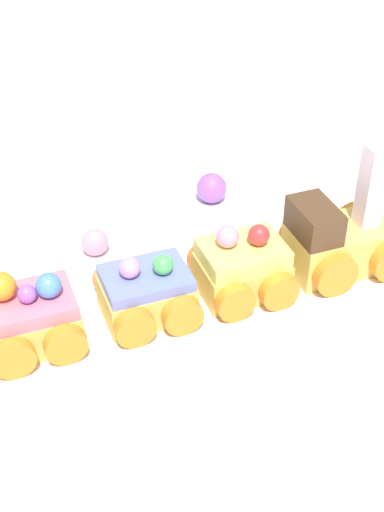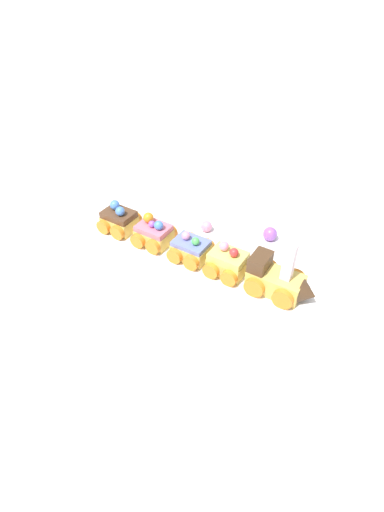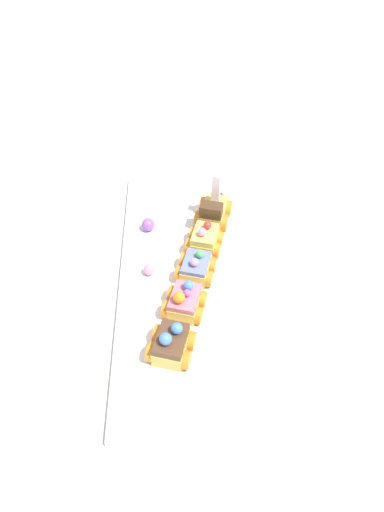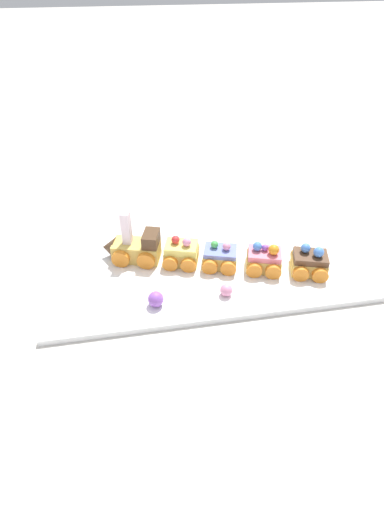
{
  "view_description": "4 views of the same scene",
  "coord_description": "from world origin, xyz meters",
  "px_view_note": "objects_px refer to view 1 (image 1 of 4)",
  "views": [
    {
      "loc": [
        -0.25,
        -0.36,
        0.39
      ],
      "look_at": [
        0.01,
        -0.02,
        0.08
      ],
      "focal_mm": 50.0,
      "sensor_mm": 36.0,
      "label": 1
    },
    {
      "loc": [
        0.14,
        -0.58,
        0.53
      ],
      "look_at": [
        -0.0,
        -0.04,
        0.05
      ],
      "focal_mm": 28.0,
      "sensor_mm": 36.0,
      "label": 2
    },
    {
      "loc": [
        -0.56,
        0.05,
        0.61
      ],
      "look_at": [
        0.01,
        0.01,
        0.04
      ],
      "focal_mm": 28.0,
      "sensor_mm": 36.0,
      "label": 3
    },
    {
      "loc": [
        0.15,
        0.65,
        0.54
      ],
      "look_at": [
        0.04,
        -0.01,
        0.03
      ],
      "focal_mm": 28.0,
      "sensor_mm": 36.0,
      "label": 4
    }
  ],
  "objects_px": {
    "gumball_purple": "(212,188)",
    "gumball_pink": "(95,242)",
    "cake_car_strawberry": "(31,318)",
    "cake_car_blueberry": "(146,293)",
    "cake_car_lemon": "(242,268)",
    "cake_train_locomotive": "(353,237)"
  },
  "relations": [
    {
      "from": "cake_car_blueberry",
      "to": "gumball_pink",
      "type": "relative_size",
      "value": 3.66
    },
    {
      "from": "gumball_purple",
      "to": "gumball_pink",
      "type": "relative_size",
      "value": 1.22
    },
    {
      "from": "cake_car_strawberry",
      "to": "cake_car_blueberry",
      "type": "bearing_deg",
      "value": -0.11
    },
    {
      "from": "cake_train_locomotive",
      "to": "gumball_pink",
      "type": "relative_size",
      "value": 5.4
    },
    {
      "from": "gumball_pink",
      "to": "cake_car_lemon",
      "type": "bearing_deg",
      "value": -59.4
    },
    {
      "from": "cake_car_blueberry",
      "to": "gumball_pink",
      "type": "distance_m",
      "value": 0.09
    },
    {
      "from": "cake_car_blueberry",
      "to": "cake_car_strawberry",
      "type": "distance_m",
      "value": 0.09
    },
    {
      "from": "gumball_pink",
      "to": "cake_car_blueberry",
      "type": "bearing_deg",
      "value": -95.54
    },
    {
      "from": "cake_train_locomotive",
      "to": "cake_car_strawberry",
      "type": "relative_size",
      "value": 1.48
    },
    {
      "from": "gumball_purple",
      "to": "gumball_pink",
      "type": "xyz_separation_m",
      "value": [
        -0.14,
        -0.0,
        -0.0
      ]
    },
    {
      "from": "cake_car_lemon",
      "to": "cake_car_strawberry",
      "type": "height_order",
      "value": "same"
    },
    {
      "from": "cake_car_strawberry",
      "to": "gumball_pink",
      "type": "relative_size",
      "value": 3.66
    },
    {
      "from": "gumball_purple",
      "to": "gumball_pink",
      "type": "bearing_deg",
      "value": -178.03
    },
    {
      "from": "cake_car_blueberry",
      "to": "cake_car_strawberry",
      "type": "relative_size",
      "value": 1.0
    },
    {
      "from": "cake_car_lemon",
      "to": "gumball_pink",
      "type": "xyz_separation_m",
      "value": [
        -0.07,
        0.12,
        -0.01
      ]
    },
    {
      "from": "cake_train_locomotive",
      "to": "cake_car_blueberry",
      "type": "height_order",
      "value": "cake_train_locomotive"
    },
    {
      "from": "cake_car_lemon",
      "to": "cake_car_strawberry",
      "type": "relative_size",
      "value": 1.0
    },
    {
      "from": "cake_train_locomotive",
      "to": "cake_car_blueberry",
      "type": "xyz_separation_m",
      "value": [
        -0.18,
        0.05,
        -0.01
      ]
    },
    {
      "from": "cake_car_lemon",
      "to": "cake_car_blueberry",
      "type": "relative_size",
      "value": 1.0
    },
    {
      "from": "cake_train_locomotive",
      "to": "cake_car_lemon",
      "type": "xyz_separation_m",
      "value": [
        -0.1,
        0.03,
        -0.0
      ]
    },
    {
      "from": "cake_train_locomotive",
      "to": "cake_car_blueberry",
      "type": "distance_m",
      "value": 0.19
    },
    {
      "from": "cake_car_blueberry",
      "to": "cake_car_lemon",
      "type": "bearing_deg",
      "value": 0.06
    }
  ]
}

